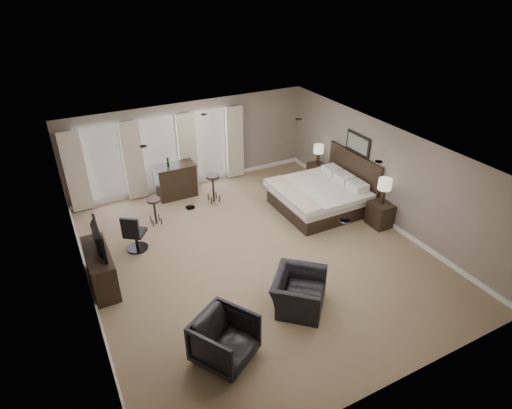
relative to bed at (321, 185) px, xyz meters
name	(u,v)px	position (x,y,z in m)	size (l,w,h in m)	color
room	(256,207)	(-2.58, -1.10, 0.57)	(7.60, 8.60, 2.64)	#836E53
window_bay	(161,155)	(-3.58, 3.01, 0.47)	(5.25, 0.20, 2.30)	silver
bed	(321,185)	(0.00, 0.00, 0.00)	(2.30, 2.19, 1.46)	silver
nightstand_near	(380,214)	(0.89, -1.45, -0.40)	(0.49, 0.60, 0.65)	black
nightstand_far	(317,173)	(0.89, 1.45, -0.43)	(0.45, 0.55, 0.60)	black
lamp_near	(384,192)	(0.89, -1.45, 0.27)	(0.34, 0.34, 0.70)	beige
lamp_far	(318,155)	(0.89, 1.45, 0.19)	(0.31, 0.31, 0.64)	beige
wall_art	(358,144)	(1.12, 0.00, 1.02)	(0.04, 0.96, 0.56)	slate
dresser	(100,269)	(-6.03, -0.58, -0.30)	(0.48, 1.49, 0.87)	black
tv	(96,249)	(-6.03, -0.58, 0.20)	(1.06, 0.61, 0.14)	black
armchair_near	(299,287)	(-2.65, -3.06, -0.24)	(1.12, 0.73, 0.98)	black
armchair_far	(225,338)	(-4.48, -3.59, -0.25)	(0.94, 0.88, 0.97)	black
bar_counter	(176,181)	(-3.33, 2.56, -0.23)	(1.16, 0.60, 1.01)	black
bar_stool_left	(155,212)	(-4.32, 1.34, -0.36)	(0.35, 0.35, 0.74)	black
bar_stool_right	(213,188)	(-2.49, 1.77, -0.32)	(0.39, 0.39, 0.83)	black
desk_chair	(135,232)	(-5.05, 0.41, -0.24)	(0.50, 0.50, 0.98)	black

